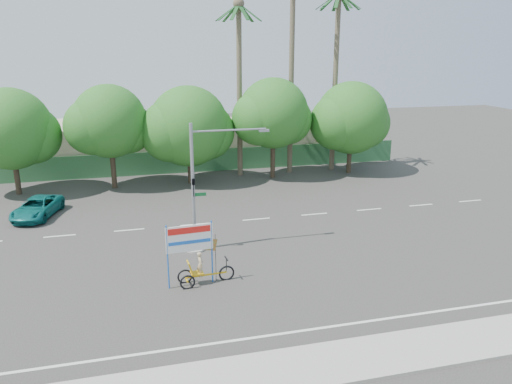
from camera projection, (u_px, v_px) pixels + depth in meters
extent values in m
plane|color=#33302D|center=(257.00, 276.00, 24.38)|extent=(120.00, 120.00, 0.00)
cube|color=gray|center=(311.00, 366.00, 17.39)|extent=(50.00, 2.40, 0.12)
cube|color=#336B3D|center=(197.00, 161.00, 44.07)|extent=(38.00, 0.08, 2.00)
cube|color=beige|center=(81.00, 146.00, 45.60)|extent=(12.00, 8.00, 4.00)
cube|color=beige|center=(270.00, 139.00, 49.93)|extent=(14.00, 8.00, 3.60)
cylinder|color=#473828|center=(16.00, 171.00, 37.28)|extent=(0.40, 0.40, 3.52)
sphere|color=#1B591A|center=(10.00, 129.00, 36.38)|extent=(6.00, 6.00, 6.00)
sphere|color=#1B591A|center=(32.00, 135.00, 37.14)|extent=(4.32, 4.32, 4.32)
cylinder|color=#473828|center=(113.00, 165.00, 38.91)|extent=(0.40, 0.40, 3.74)
sphere|color=#1B591A|center=(109.00, 121.00, 37.95)|extent=(5.60, 5.60, 5.60)
sphere|color=#1B591A|center=(127.00, 128.00, 38.70)|extent=(4.03, 4.03, 4.03)
sphere|color=#1B591A|center=(92.00, 127.00, 37.52)|extent=(4.26, 4.26, 4.26)
cylinder|color=#473828|center=(190.00, 163.00, 40.40)|extent=(0.40, 0.40, 3.30)
sphere|color=#1B591A|center=(188.00, 126.00, 39.55)|extent=(6.40, 6.40, 6.40)
sphere|color=#1B591A|center=(206.00, 131.00, 40.32)|extent=(4.61, 4.61, 4.61)
sphere|color=#1B591A|center=(171.00, 131.00, 39.06)|extent=(4.86, 4.86, 4.86)
cylinder|color=#473828|center=(273.00, 155.00, 41.98)|extent=(0.40, 0.40, 3.87)
sphere|color=#1B591A|center=(273.00, 113.00, 40.99)|extent=(5.80, 5.80, 5.80)
sphere|color=#1B591A|center=(287.00, 120.00, 41.75)|extent=(4.18, 4.18, 4.18)
sphere|color=#1B591A|center=(259.00, 118.00, 40.54)|extent=(4.41, 4.41, 4.41)
cylinder|color=#473828|center=(349.00, 153.00, 43.71)|extent=(0.40, 0.40, 3.43)
sphere|color=#1B591A|center=(351.00, 118.00, 42.82)|extent=(6.20, 6.20, 6.20)
sphere|color=#1B591A|center=(364.00, 123.00, 43.59)|extent=(4.46, 4.46, 4.46)
sphere|color=#1B591A|center=(337.00, 122.00, 42.35)|extent=(4.71, 4.71, 4.71)
cylinder|color=#70604C|center=(291.00, 74.00, 42.00)|extent=(0.44, 0.44, 17.00)
cylinder|color=#70604C|center=(335.00, 85.00, 43.23)|extent=(0.44, 0.44, 15.00)
cube|color=#1C4C21|center=(349.00, 1.00, 41.52)|extent=(1.91, 0.28, 1.36)
cube|color=#1C4C21|center=(344.00, 2.00, 42.03)|extent=(1.65, 1.44, 1.36)
cube|color=#1C4C21|center=(336.00, 2.00, 42.19)|extent=(0.61, 1.93, 1.36)
cube|color=#1C4C21|center=(330.00, 2.00, 41.94)|extent=(1.20, 1.80, 1.36)
cube|color=#1C4C21|center=(327.00, 1.00, 41.38)|extent=(1.89, 0.92, 1.36)
cube|color=#1C4C21|center=(330.00, 1.00, 40.78)|extent=(1.89, 0.92, 1.36)
cube|color=#1C4C21|center=(337.00, 0.00, 40.42)|extent=(1.20, 1.80, 1.36)
cube|color=#1C4C21|center=(345.00, 0.00, 40.47)|extent=(0.61, 1.93, 1.36)
cube|color=#1C4C21|center=(350.00, 1.00, 40.90)|extent=(1.65, 1.44, 1.36)
cylinder|color=#70604C|center=(239.00, 93.00, 41.35)|extent=(0.44, 0.44, 14.00)
sphere|color=#70604C|center=(239.00, 3.00, 39.37)|extent=(0.90, 0.90, 0.90)
cube|color=#1C4C21|center=(250.00, 12.00, 39.78)|extent=(1.91, 0.28, 1.36)
cube|color=#1C4C21|center=(246.00, 13.00, 40.29)|extent=(1.65, 1.44, 1.36)
cube|color=#1C4C21|center=(238.00, 13.00, 40.46)|extent=(0.61, 1.93, 1.36)
cube|color=#1C4C21|center=(231.00, 13.00, 40.20)|extent=(1.20, 1.80, 1.36)
cube|color=#1C4C21|center=(227.00, 12.00, 39.65)|extent=(1.89, 0.92, 1.36)
cube|color=#1C4C21|center=(229.00, 12.00, 39.05)|extent=(1.89, 0.92, 1.36)
cube|color=#1C4C21|center=(235.00, 12.00, 38.69)|extent=(1.20, 1.80, 1.36)
cube|color=#1C4C21|center=(243.00, 12.00, 38.74)|extent=(0.61, 1.93, 1.36)
cube|color=#1C4C21|center=(249.00, 12.00, 39.17)|extent=(1.65, 1.44, 1.36)
cylinder|color=gray|center=(195.00, 249.00, 27.49)|extent=(1.10, 1.10, 0.10)
cylinder|color=gray|center=(193.00, 189.00, 26.51)|extent=(0.18, 0.18, 7.00)
cylinder|color=gray|center=(229.00, 130.00, 26.12)|extent=(4.00, 0.10, 0.10)
cube|color=gray|center=(264.00, 131.00, 26.60)|extent=(0.55, 0.20, 0.12)
imported|color=black|center=(194.00, 188.00, 26.28)|extent=(0.16, 0.20, 1.00)
cube|color=#14662D|center=(200.00, 194.00, 26.69)|extent=(0.70, 0.04, 0.18)
torus|color=black|center=(227.00, 273.00, 23.86)|extent=(0.78, 0.15, 0.78)
torus|color=black|center=(185.00, 277.00, 23.56)|extent=(0.73, 0.14, 0.73)
torus|color=black|center=(188.00, 282.00, 22.97)|extent=(0.73, 0.14, 0.73)
cube|color=gold|center=(207.00, 275.00, 23.54)|extent=(1.95, 0.21, 0.07)
cube|color=gold|center=(186.00, 279.00, 23.26)|extent=(0.12, 0.69, 0.06)
cube|color=gold|center=(197.00, 273.00, 23.35)|extent=(0.61, 0.52, 0.07)
cube|color=gold|center=(190.00, 268.00, 23.17)|extent=(0.30, 0.50, 0.62)
cylinder|color=black|center=(226.00, 264.00, 23.73)|extent=(0.04, 0.04, 0.63)
cube|color=black|center=(226.00, 258.00, 23.64)|extent=(0.08, 0.52, 0.05)
imported|color=#CCB284|center=(200.00, 264.00, 23.28)|extent=(0.33, 0.47, 1.24)
cylinder|color=blue|center=(168.00, 257.00, 22.67)|extent=(0.07, 0.07, 3.10)
cylinder|color=blue|center=(212.00, 252.00, 23.30)|extent=(0.07, 0.07, 3.10)
cube|color=white|center=(189.00, 238.00, 22.76)|extent=(2.18, 0.22, 1.26)
cube|color=red|center=(189.00, 230.00, 22.61)|extent=(1.95, 0.16, 0.30)
cube|color=blue|center=(190.00, 242.00, 22.77)|extent=(1.95, 0.16, 0.16)
cylinder|color=black|center=(216.00, 258.00, 23.45)|extent=(0.02, 0.02, 2.41)
cube|color=red|center=(207.00, 244.00, 23.12)|extent=(1.02, 0.10, 0.75)
imported|color=#0E6563|center=(37.00, 208.00, 32.57)|extent=(3.24, 4.98, 1.27)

